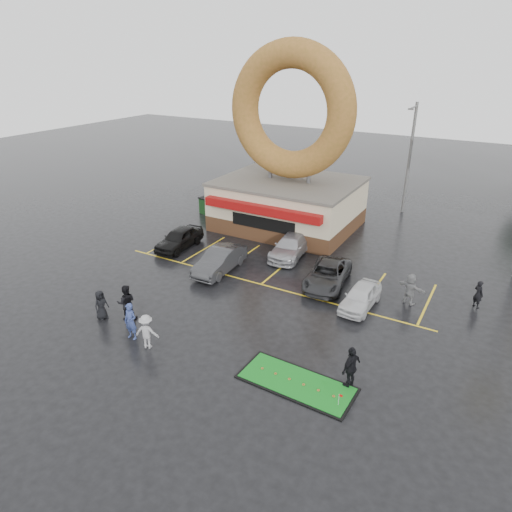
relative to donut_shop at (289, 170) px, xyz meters
The scene contains 18 objects.
ground 14.04m from the donut_shop, 76.98° to the right, with size 120.00×120.00×0.00m, color black.
donut_shop is the anchor object (origin of this frame).
streetlight_left 9.87m from the donut_shop, 135.22° to the left, with size 0.40×2.21×9.00m.
streetlight_mid 10.59m from the donut_shop, 48.62° to the left, with size 0.40×2.21×9.00m.
car_black 9.69m from the donut_shop, 121.12° to the right, with size 1.69×4.20×1.43m, color black.
car_dgrey 10.02m from the donut_shop, 90.66° to the right, with size 1.55×4.45×1.47m, color #313234.
car_silver 6.80m from the donut_shop, 61.77° to the right, with size 1.89×4.66×1.35m, color #A1A0A5.
car_grey 10.67m from the donut_shop, 50.17° to the right, with size 2.15×4.67×1.30m, color #2A2A2C.
car_white 13.32m from the donut_shop, 45.90° to the right, with size 1.46×3.62×1.23m, color silver.
person_blue 17.82m from the donut_shop, 88.95° to the right, with size 0.68×0.45×1.87m, color navy.
person_blackjkt 16.71m from the donut_shop, 93.79° to the right, with size 0.94×0.73×1.93m, color black.
person_hoodie 18.08m from the donut_shop, 85.18° to the right, with size 1.10×0.63×1.70m, color #9C9B9E.
person_bystander 17.45m from the donut_shop, 97.69° to the right, with size 0.78×0.50×1.59m, color black.
person_cameraman 19.14m from the donut_shop, 55.92° to the right, with size 1.12×0.47×1.91m, color black.
person_walker_near 13.82m from the donut_shop, 34.00° to the right, with size 1.64×0.52×1.77m, color gray.
person_walker_far 15.98m from the donut_shop, 22.92° to the right, with size 0.57×0.38×1.57m, color black.
dumpster 7.90m from the donut_shop, behind, with size 1.80×1.20×1.30m, color #1B481D.
putting_green 19.14m from the donut_shop, 62.55° to the right, with size 4.92×2.25×0.61m.
Camera 1 is at (11.65, -17.48, 12.66)m, focal length 32.00 mm.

